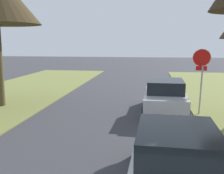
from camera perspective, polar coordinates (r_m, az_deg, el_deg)
name	(u,v)px	position (r m, az deg, el deg)	size (l,w,h in m)	color
stop_sign_far	(201,67)	(12.47, 18.76, 4.08)	(0.81, 0.47, 2.95)	#9EA0A5
parked_sedan_white	(176,164)	(5.97, 13.64, -15.94)	(2.04, 4.45, 1.57)	white
parked_sedan_silver	(165,97)	(12.63, 11.34, -2.22)	(2.04, 4.45, 1.57)	#BCBCC1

